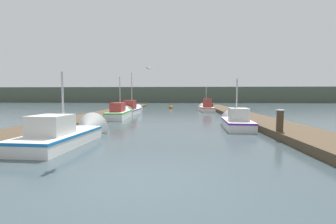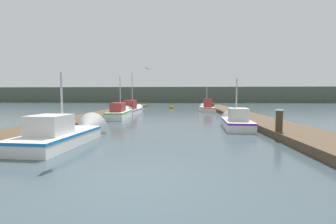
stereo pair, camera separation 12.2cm
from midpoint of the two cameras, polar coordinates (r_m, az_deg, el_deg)
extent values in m
plane|color=#38474C|center=(5.28, -8.49, -18.05)|extent=(200.00, 200.00, 0.00)
cube|color=#4C3D2B|center=(22.19, -16.61, -0.66)|extent=(2.59, 40.00, 0.35)
cube|color=#4C3D2B|center=(21.58, 18.18, -0.83)|extent=(2.59, 40.00, 0.35)
cube|color=#4C5647|center=(69.79, 2.52, 4.37)|extent=(120.00, 16.00, 4.34)
cube|color=silver|center=(10.05, -26.11, -6.15)|extent=(1.96, 4.17, 0.52)
cube|color=blue|center=(10.02, -26.14, -5.02)|extent=(1.99, 4.21, 0.10)
cone|color=silver|center=(12.24, -19.76, -4.18)|extent=(1.72, 1.06, 1.67)
cube|color=silver|center=(9.54, -27.87, -2.92)|extent=(1.32, 1.40, 0.74)
cylinder|color=#B2B2B7|center=(10.16, -25.45, 2.37)|extent=(0.08, 0.08, 2.44)
cube|color=silver|center=(14.14, 16.87, -2.97)|extent=(1.72, 3.74, 0.54)
cube|color=purple|center=(14.12, 16.89, -2.13)|extent=(1.75, 3.77, 0.10)
cone|color=silver|center=(16.30, 15.59, -2.01)|extent=(1.45, 0.84, 1.40)
cube|color=silver|center=(13.63, 17.25, -0.57)|extent=(1.12, 1.22, 0.73)
cylinder|color=#B2B2B7|center=(14.31, 16.82, 3.20)|extent=(0.08, 0.08, 2.50)
cube|color=silver|center=(20.00, -12.41, -0.69)|extent=(1.66, 4.69, 0.64)
cube|color=#14C510|center=(19.98, -12.42, 0.05)|extent=(1.69, 4.72, 0.10)
cone|color=silver|center=(22.69, -10.88, -0.09)|extent=(1.39, 0.96, 1.35)
cube|color=#99332D|center=(19.39, -12.82, 1.21)|extent=(1.05, 1.83, 0.75)
cylinder|color=#B2B2B7|center=(20.27, -12.27, 4.54)|extent=(0.08, 0.08, 3.01)
cube|color=silver|center=(24.66, -9.45, 0.14)|extent=(1.36, 4.74, 0.52)
cube|color=#1D5E99|center=(24.65, -9.45, 0.61)|extent=(1.39, 4.77, 0.10)
cone|color=silver|center=(27.56, -8.05, 0.58)|extent=(1.28, 1.22, 1.27)
cube|color=#99332D|center=(24.05, -9.79, 1.82)|extent=(1.07, 1.58, 0.98)
cylinder|color=#B2B2B7|center=(24.95, -9.33, 5.33)|extent=(0.08, 0.08, 3.95)
cube|color=silver|center=(28.08, 9.60, 0.67)|extent=(1.63, 4.22, 0.57)
cube|color=red|center=(28.06, 9.61, 1.13)|extent=(1.66, 4.25, 0.10)
cone|color=silver|center=(30.55, 8.83, 0.97)|extent=(1.38, 0.95, 1.33)
cube|color=#99332D|center=(27.53, 9.80, 2.25)|extent=(0.95, 1.29, 1.01)
cylinder|color=#B2B2B7|center=(28.33, 9.54, 3.85)|extent=(0.08, 0.08, 2.54)
cylinder|color=#473523|center=(11.52, 26.25, -2.92)|extent=(0.30, 0.30, 1.30)
cylinder|color=silver|center=(11.46, 26.36, 0.41)|extent=(0.35, 0.35, 0.04)
cylinder|color=#473523|center=(25.89, -11.21, 0.74)|extent=(0.26, 0.26, 0.92)
cylinder|color=silver|center=(25.87, -11.23, 1.80)|extent=(0.30, 0.30, 0.04)
cylinder|color=#473523|center=(31.56, 11.08, 1.35)|extent=(0.25, 0.25, 0.91)
cylinder|color=silver|center=(31.54, 11.10, 2.21)|extent=(0.28, 0.28, 0.04)
sphere|color=#BF6513|center=(33.87, 0.61, 1.13)|extent=(0.61, 0.61, 0.61)
cylinder|color=black|center=(33.85, 0.61, 2.07)|extent=(0.06, 0.06, 0.50)
ellipsoid|color=white|center=(16.24, -5.15, 10.93)|extent=(0.31, 0.27, 0.12)
cube|color=gray|center=(16.14, -5.48, 11.04)|extent=(0.25, 0.29, 0.07)
cube|color=gray|center=(16.34, -4.82, 10.96)|extent=(0.25, 0.29, 0.07)
camera|label=1|loc=(0.06, -90.20, -0.01)|focal=24.00mm
camera|label=2|loc=(0.06, 89.80, 0.01)|focal=24.00mm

